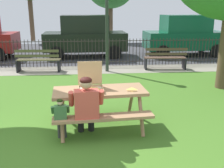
{
  "coord_description": "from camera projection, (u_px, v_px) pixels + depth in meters",
  "views": [
    {
      "loc": [
        1.01,
        -3.59,
        2.31
      ],
      "look_at": [
        1.47,
        1.76,
        0.75
      ],
      "focal_mm": 42.2,
      "sensor_mm": 36.0,
      "label": 1
    }
  ],
  "objects": [
    {
      "name": "ground",
      "position": [
        43.0,
        124.0,
        5.48
      ],
      "size": [
        28.0,
        11.09,
        0.02
      ],
      "primitive_type": "cube",
      "color": "#437124"
    },
    {
      "name": "cobblestone_walkway",
      "position": [
        64.0,
        70.0,
        10.11
      ],
      "size": [
        28.0,
        1.4,
        0.01
      ],
      "primitive_type": "cube",
      "color": "gray"
    },
    {
      "name": "street_asphalt",
      "position": [
        71.0,
        52.0,
        14.3
      ],
      "size": [
        28.0,
        7.34,
        0.01
      ],
      "primitive_type": "cube",
      "color": "#38383D"
    },
    {
      "name": "picnic_table_foreground",
      "position": [
        100.0,
        98.0,
        5.19
      ],
      "size": [
        1.9,
        1.61,
        0.79
      ],
      "color": "#A37853",
      "rests_on": "ground"
    },
    {
      "name": "pizza_box_open",
      "position": [
        91.0,
        85.0,
        5.11
      ],
      "size": [
        0.5,
        0.54,
        0.53
      ],
      "color": "tan",
      "rests_on": "picnic_table_foreground"
    },
    {
      "name": "pizza_slice_on_table",
      "position": [
        132.0,
        90.0,
        5.12
      ],
      "size": [
        0.21,
        0.25,
        0.02
      ],
      "color": "#EFC450",
      "rests_on": "picnic_table_foreground"
    },
    {
      "name": "adult_at_table",
      "position": [
        86.0,
        105.0,
        4.65
      ],
      "size": [
        0.62,
        0.61,
        1.19
      ],
      "color": "black",
      "rests_on": "ground"
    },
    {
      "name": "child_at_table",
      "position": [
        61.0,
        115.0,
        4.6
      ],
      "size": [
        0.32,
        0.31,
        0.82
      ],
      "color": "#3C3C3C",
      "rests_on": "ground"
    },
    {
      "name": "iron_fence_streetside",
      "position": [
        64.0,
        53.0,
        10.63
      ],
      "size": [
        22.04,
        0.03,
        1.11
      ],
      "color": "#2D2823",
      "rests_on": "ground"
    },
    {
      "name": "park_bench_center",
      "position": [
        38.0,
        61.0,
        9.79
      ],
      "size": [
        1.62,
        0.56,
        0.85
      ],
      "color": "brown",
      "rests_on": "ground"
    },
    {
      "name": "park_bench_right",
      "position": [
        165.0,
        59.0,
        10.19
      ],
      "size": [
        1.62,
        0.56,
        0.85
      ],
      "color": "brown",
      "rests_on": "ground"
    },
    {
      "name": "lamp_post_walkway",
      "position": [
        107.0,
        7.0,
        9.32
      ],
      "size": [
        0.28,
        0.28,
        3.81
      ],
      "color": "#2D382D",
      "rests_on": "ground"
    },
    {
      "name": "parked_car_center",
      "position": [
        85.0,
        36.0,
        12.68
      ],
      "size": [
        3.96,
        1.95,
        1.98
      ],
      "color": "black",
      "rests_on": "ground"
    },
    {
      "name": "parked_car_right",
      "position": [
        185.0,
        35.0,
        13.09
      ],
      "size": [
        3.95,
        1.92,
        1.98
      ],
      "color": "#0F5335",
      "rests_on": "ground"
    }
  ]
}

